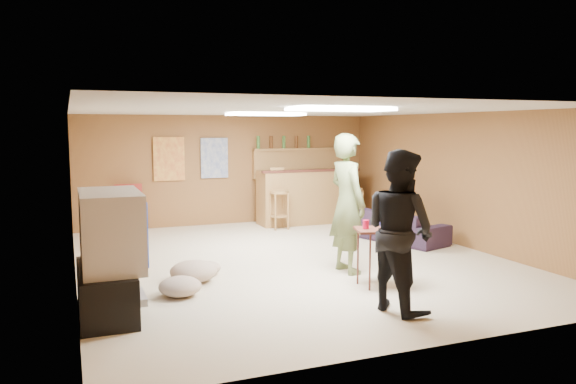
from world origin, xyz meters
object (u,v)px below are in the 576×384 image
object	(u,v)px
bar_counter	(307,197)
tray_table	(378,257)
tv_body	(111,230)
sofa	(397,226)
person_olive	(347,203)
person_black	(399,231)

from	to	relation	value
bar_counter	tray_table	world-z (taller)	bar_counter
tv_body	sofa	xyz separation A→B (m)	(4.87, 2.20, -0.64)
tv_body	tray_table	xyz separation A→B (m)	(3.14, -0.10, -0.54)
person_olive	tv_body	bearing A→B (deg)	96.55
bar_counter	person_olive	size ratio (longest dim) A/B	1.06
person_olive	person_black	distance (m)	1.66
tv_body	person_black	world-z (taller)	person_black
tv_body	tray_table	size ratio (longest dim) A/B	1.53
person_black	tray_table	bearing A→B (deg)	-28.77
bar_counter	person_black	world-z (taller)	person_black
tv_body	bar_counter	xyz separation A→B (m)	(4.15, 4.45, -0.35)
tv_body	sofa	distance (m)	5.39
sofa	tray_table	xyz separation A→B (m)	(-1.73, -2.30, 0.10)
tray_table	person_black	bearing A→B (deg)	-107.15
person_olive	person_black	bearing A→B (deg)	166.57
bar_counter	sofa	xyz separation A→B (m)	(0.72, -2.25, -0.29)
person_black	person_olive	bearing A→B (deg)	-19.71
person_olive	person_black	world-z (taller)	person_olive
tv_body	sofa	world-z (taller)	tv_body
person_black	sofa	xyz separation A→B (m)	(2.01, 3.19, -0.60)
sofa	bar_counter	bearing A→B (deg)	0.48
tv_body	person_black	xyz separation A→B (m)	(2.87, -0.99, -0.04)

